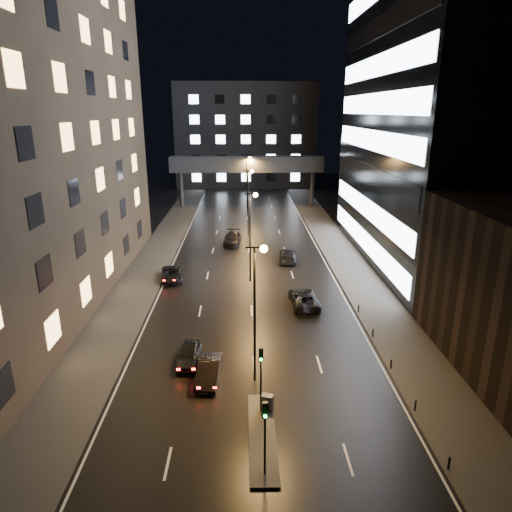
{
  "coord_description": "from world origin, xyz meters",
  "views": [
    {
      "loc": [
        -0.71,
        -20.57,
        18.56
      ],
      "look_at": [
        0.57,
        24.89,
        4.0
      ],
      "focal_mm": 32.0,
      "sensor_mm": 36.0,
      "label": 1
    }
  ],
  "objects_px": {
    "car_toward_b": "(288,255)",
    "utility_cabinet": "(267,403)",
    "car_away_c": "(172,274)",
    "car_toward_a": "(304,298)",
    "car_away_b": "(209,371)",
    "car_away_d": "(232,239)",
    "car_away_a": "(189,355)"
  },
  "relations": [
    {
      "from": "car_away_c",
      "to": "utility_cabinet",
      "type": "bearing_deg",
      "value": -76.29
    },
    {
      "from": "car_away_c",
      "to": "car_toward_a",
      "type": "relative_size",
      "value": 0.89
    },
    {
      "from": "utility_cabinet",
      "to": "car_away_d",
      "type": "bearing_deg",
      "value": 113.11
    },
    {
      "from": "car_away_d",
      "to": "car_away_a",
      "type": "bearing_deg",
      "value": -90.7
    },
    {
      "from": "car_away_a",
      "to": "car_toward_b",
      "type": "bearing_deg",
      "value": 70.26
    },
    {
      "from": "car_toward_a",
      "to": "car_away_d",
      "type": "bearing_deg",
      "value": -74.05
    },
    {
      "from": "car_away_a",
      "to": "car_toward_b",
      "type": "height_order",
      "value": "car_toward_b"
    },
    {
      "from": "car_away_d",
      "to": "utility_cabinet",
      "type": "distance_m",
      "value": 39.02
    },
    {
      "from": "car_away_b",
      "to": "car_toward_b",
      "type": "distance_m",
      "value": 28.34
    },
    {
      "from": "car_away_a",
      "to": "car_toward_a",
      "type": "height_order",
      "value": "car_toward_a"
    },
    {
      "from": "car_away_c",
      "to": "utility_cabinet",
      "type": "relative_size",
      "value": 4.47
    },
    {
      "from": "car_toward_b",
      "to": "utility_cabinet",
      "type": "distance_m",
      "value": 31.23
    },
    {
      "from": "car_away_c",
      "to": "utility_cabinet",
      "type": "height_order",
      "value": "car_away_c"
    },
    {
      "from": "car_away_a",
      "to": "car_away_c",
      "type": "bearing_deg",
      "value": 104.52
    },
    {
      "from": "car_away_b",
      "to": "car_away_d",
      "type": "relative_size",
      "value": 0.78
    },
    {
      "from": "car_toward_b",
      "to": "car_away_b",
      "type": "bearing_deg",
      "value": 78.13
    },
    {
      "from": "car_away_a",
      "to": "car_toward_a",
      "type": "bearing_deg",
      "value": 48.1
    },
    {
      "from": "car_away_d",
      "to": "car_away_b",
      "type": "bearing_deg",
      "value": -87.66
    },
    {
      "from": "car_toward_a",
      "to": "car_toward_b",
      "type": "distance_m",
      "value": 14.22
    },
    {
      "from": "car_toward_b",
      "to": "utility_cabinet",
      "type": "bearing_deg",
      "value": 87.22
    },
    {
      "from": "car_toward_a",
      "to": "car_away_b",
      "type": "bearing_deg",
      "value": 53.69
    },
    {
      "from": "car_away_c",
      "to": "car_toward_b",
      "type": "relative_size",
      "value": 0.92
    },
    {
      "from": "car_away_a",
      "to": "car_away_c",
      "type": "distance_m",
      "value": 18.6
    },
    {
      "from": "car_away_b",
      "to": "car_away_a",
      "type": "bearing_deg",
      "value": 129.98
    },
    {
      "from": "car_away_a",
      "to": "car_toward_b",
      "type": "relative_size",
      "value": 0.78
    },
    {
      "from": "car_away_a",
      "to": "car_away_c",
      "type": "height_order",
      "value": "car_away_a"
    },
    {
      "from": "car_away_c",
      "to": "car_toward_a",
      "type": "bearing_deg",
      "value": -36.19
    },
    {
      "from": "car_toward_b",
      "to": "utility_cabinet",
      "type": "xyz_separation_m",
      "value": [
        -4.26,
        -30.94,
        -0.08
      ]
    },
    {
      "from": "car_away_d",
      "to": "utility_cabinet",
      "type": "xyz_separation_m",
      "value": [
        3.04,
        -38.91,
        -0.11
      ]
    },
    {
      "from": "car_away_c",
      "to": "car_away_d",
      "type": "distance_m",
      "value": 16.0
    },
    {
      "from": "car_away_a",
      "to": "car_away_d",
      "type": "relative_size",
      "value": 0.74
    },
    {
      "from": "car_away_b",
      "to": "utility_cabinet",
      "type": "height_order",
      "value": "car_away_b"
    }
  ]
}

